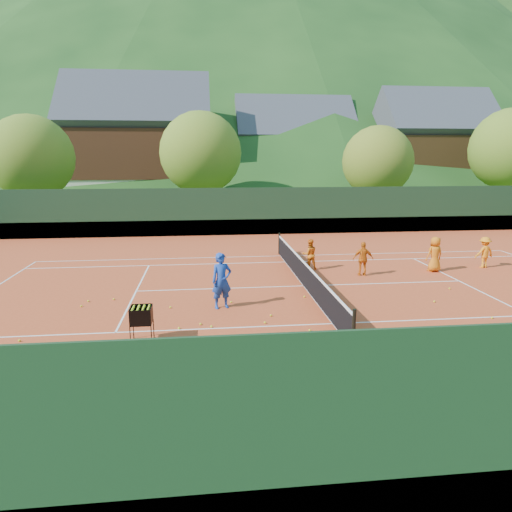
{
  "coord_description": "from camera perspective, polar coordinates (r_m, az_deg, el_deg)",
  "views": [
    {
      "loc": [
        -3.76,
        -16.77,
        4.98
      ],
      "look_at": [
        -1.88,
        0.0,
        1.26
      ],
      "focal_mm": 32.0,
      "sensor_mm": 36.0,
      "label": 1
    }
  ],
  "objects": [
    {
      "name": "mountain_far",
      "position": [
        184.23,
        -2.11,
        28.16
      ],
      "size": [
        280.0,
        280.0,
        110.0
      ],
      "primitive_type": "cone",
      "color": "#153512",
      "rests_on": "ground"
    },
    {
      "name": "mountain_far_right",
      "position": [
        195.99,
        24.61,
        23.9
      ],
      "size": [
        260.0,
        260.0,
        95.0
      ],
      "primitive_type": "cone",
      "color": "black",
      "rests_on": "ground"
    },
    {
      "name": "student_d",
      "position": [
        22.97,
        26.64,
        0.42
      ],
      "size": [
        0.99,
        0.67,
        1.41
      ],
      "primitive_type": "imported",
      "rotation": [
        0.0,
        0.0,
        3.31
      ],
      "color": "orange",
      "rests_on": "clay_court"
    },
    {
      "name": "tennis_ball_25",
      "position": [
        11.56,
        21.71,
        -13.73
      ],
      "size": [
        0.07,
        0.07,
        0.07
      ],
      "primitive_type": "sphere",
      "color": "yellow",
      "rests_on": "clay_court"
    },
    {
      "name": "tennis_net",
      "position": [
        17.76,
        6.05,
        -2.19
      ],
      "size": [
        0.1,
        12.07,
        1.1
      ],
      "color": "black",
      "rests_on": "clay_court"
    },
    {
      "name": "tennis_ball_7",
      "position": [
        16.07,
        27.41,
        -6.87
      ],
      "size": [
        0.07,
        0.07,
        0.07
      ],
      "primitive_type": "sphere",
      "color": "yellow",
      "rests_on": "clay_court"
    },
    {
      "name": "court_lines",
      "position": [
        17.89,
        6.01,
        -3.73
      ],
      "size": [
        23.83,
        11.03,
        0.0
      ],
      "color": "silver",
      "rests_on": "clay_court"
    },
    {
      "name": "tree_b",
      "position": [
        36.77,
        -6.93,
        12.67
      ],
      "size": [
        6.4,
        6.4,
        8.4
      ],
      "color": "#3F2719",
      "rests_on": "ground"
    },
    {
      "name": "tennis_ball_3",
      "position": [
        9.64,
        -20.22,
        -19.12
      ],
      "size": [
        0.07,
        0.07,
        0.07
      ],
      "primitive_type": "sphere",
      "color": "yellow",
      "rests_on": "clay_court"
    },
    {
      "name": "tennis_ball_14",
      "position": [
        16.91,
        -20.23,
        -5.3
      ],
      "size": [
        0.07,
        0.07,
        0.07
      ],
      "primitive_type": "sphere",
      "color": "yellow",
      "rests_on": "clay_court"
    },
    {
      "name": "tennis_ball_23",
      "position": [
        13.9,
        1.12,
        -8.32
      ],
      "size": [
        0.07,
        0.07,
        0.07
      ],
      "primitive_type": "sphere",
      "color": "yellow",
      "rests_on": "clay_court"
    },
    {
      "name": "ball_hopper",
      "position": [
        12.73,
        -14.15,
        -7.28
      ],
      "size": [
        0.57,
        0.57,
        1.0
      ],
      "color": "black",
      "rests_on": "clay_court"
    },
    {
      "name": "tennis_ball_18",
      "position": [
        13.66,
        -5.6,
        -8.76
      ],
      "size": [
        0.07,
        0.07,
        0.07
      ],
      "primitive_type": "sphere",
      "color": "yellow",
      "rests_on": "clay_court"
    },
    {
      "name": "tennis_ball_4",
      "position": [
        12.41,
        -15.54,
        -11.44
      ],
      "size": [
        0.07,
        0.07,
        0.07
      ],
      "primitive_type": "sphere",
      "color": "yellow",
      "rests_on": "clay_court"
    },
    {
      "name": "student_c",
      "position": [
        21.3,
        21.44,
        0.21
      ],
      "size": [
        0.83,
        0.61,
        1.53
      ],
      "primitive_type": "imported",
      "rotation": [
        0.0,
        0.0,
        3.32
      ],
      "color": "orange",
      "rests_on": "clay_court"
    },
    {
      "name": "tennis_ball_6",
      "position": [
        10.25,
        -24.52,
        -17.49
      ],
      "size": [
        0.07,
        0.07,
        0.07
      ],
      "primitive_type": "sphere",
      "color": "yellow",
      "rests_on": "clay_court"
    },
    {
      "name": "tennis_ball_26",
      "position": [
        12.58,
        26.55,
        -11.99
      ],
      "size": [
        0.07,
        0.07,
        0.07
      ],
      "primitive_type": "sphere",
      "color": "yellow",
      "rests_on": "clay_court"
    },
    {
      "name": "tennis_ball_5",
      "position": [
        14.18,
        -27.46,
        -9.36
      ],
      "size": [
        0.07,
        0.07,
        0.07
      ],
      "primitive_type": "sphere",
      "color": "yellow",
      "rests_on": "clay_court"
    },
    {
      "name": "student_b",
      "position": [
        19.67,
        13.24,
        -0.35
      ],
      "size": [
        0.89,
        0.47,
        1.44
      ],
      "primitive_type": "imported",
      "rotation": [
        0.0,
        0.0,
        2.99
      ],
      "color": "orange",
      "rests_on": "clay_court"
    },
    {
      "name": "tennis_ball_16",
      "position": [
        13.05,
        6.85,
        -9.84
      ],
      "size": [
        0.07,
        0.07,
        0.07
      ],
      "primitive_type": "sphere",
      "color": "yellow",
      "rests_on": "clay_court"
    },
    {
      "name": "student_a",
      "position": [
        20.33,
        6.72,
        0.2
      ],
      "size": [
        0.69,
        0.55,
        1.37
      ],
      "primitive_type": "imported",
      "rotation": [
        0.0,
        0.0,
        3.19
      ],
      "color": "orange",
      "rests_on": "clay_court"
    },
    {
      "name": "ground",
      "position": [
        17.89,
        6.01,
        -3.8
      ],
      "size": [
        400.0,
        400.0,
        0.0
      ],
      "primitive_type": "plane",
      "color": "#2F5019",
      "rests_on": "ground"
    },
    {
      "name": "coach",
      "position": [
        15.07,
        -4.32,
        -3.11
      ],
      "size": [
        0.78,
        0.61,
        1.86
      ],
      "primitive_type": "imported",
      "rotation": [
        0.0,
        0.0,
        0.27
      ],
      "color": "#193FA3",
      "rests_on": "clay_court"
    },
    {
      "name": "tennis_ball_2",
      "position": [
        16.44,
        -20.99,
        -5.86
      ],
      "size": [
        0.07,
        0.07,
        0.07
      ],
      "primitive_type": "sphere",
      "color": "yellow",
      "rests_on": "clay_court"
    },
    {
      "name": "tennis_ball_8",
      "position": [
        15.79,
        -3.13,
        -5.76
      ],
      "size": [
        0.07,
        0.07,
        0.07
      ],
      "primitive_type": "sphere",
      "color": "yellow",
      "rests_on": "clay_court"
    },
    {
      "name": "tennis_ball_13",
      "position": [
        13.42,
        6.74,
        -9.2
      ],
      "size": [
        0.07,
        0.07,
        0.07
      ],
      "primitive_type": "sphere",
      "color": "yellow",
      "rests_on": "clay_court"
    },
    {
      "name": "tennis_ball_19",
      "position": [
        16.83,
        -17.35,
        -5.17
      ],
      "size": [
        0.07,
        0.07,
        0.07
      ],
      "primitive_type": "sphere",
      "color": "yellow",
      "rests_on": "clay_court"
    },
    {
      "name": "tennis_ball_21",
      "position": [
        16.44,
        6.08,
        -5.08
      ],
      "size": [
        0.07,
        0.07,
        0.07
      ],
      "primitive_type": "sphere",
      "color": "yellow",
      "rests_on": "clay_court"
    },
    {
      "name": "tree_c",
      "position": [
        38.33,
        14.95,
        11.36
      ],
      "size": [
        5.6,
        5.6,
        7.35
      ],
      "color": "#41281A",
      "rests_on": "ground"
    },
    {
      "name": "tennis_ball_24",
      "position": [
        15.51,
        -10.65,
        -6.31
      ],
      "size": [
        0.07,
        0.07,
        0.07
      ],
      "primitive_type": "sphere",
      "color": "yellow",
      "rests_on": "clay_court"
    },
    {
      "name": "tennis_ball_20",
      "position": [
        18.83,
        23.04,
        -3.75
      ],
      "size": [
        0.07,
        0.07,
        0.07
      ],
      "primitive_type": "sphere",
      "color": "yellow",
      "rests_on": "clay_court"
    },
    {
      "name": "tennis_ball_0",
      "position": [
        14.5,
        1.88,
        -7.43
      ],
      "size": [
        0.07,
        0.07,
        0.07
      ],
      "primitive_type": "sphere",
      "color": "yellow",
      "rests_on": "clay_court"
    },
    {
      "name": "tennis_ball_15",
      "position": [
        13.67,
        11.46,
        -8.94
      ],
      "size": [
        0.07,
        0.07,
        0.07
      ],
      "primitive_type": "sphere",
      "color": "yellow",
      "rests_on": "clay_court"
    },
    {
      "name": "chalet_left",
      "position": [
        47.19,
        -14.35,
        12.86
      ],
      "size": [
        13.8,
        9.93,
        12.92
      ],
      "color": "beige",
      "rests_on": "ground"
    },
    {
      "name": "tree_a",
      "position": [
        36.86,
        -26.3,
        11.0
      ],
      "size": [
        6.0,
        6.0,
        7.88
      ],
      "color": "#3F2819",
      "rests_on": "ground"
    },
    {
      "name": "chalet_right",
      "position": [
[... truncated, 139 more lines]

